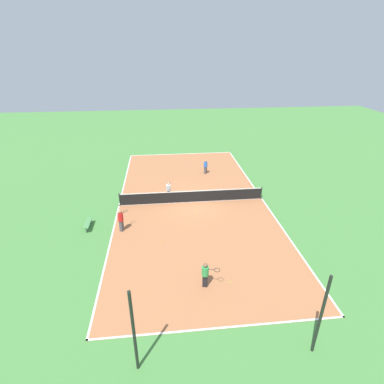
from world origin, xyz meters
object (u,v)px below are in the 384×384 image
object	(u,v)px
player_near_white	(168,189)
player_far_green	(205,274)
tennis_ball_near_net	(176,181)
tennis_ball_right_alley	(196,211)
player_coach_red	(121,219)
player_near_blue	(206,166)
tennis_ball_left_sideline	(230,282)
tennis_net	(192,196)
fence_post_back_right	(134,333)
bench	(88,223)
tennis_ball_midcourt	(162,242)
fence_post_back_left	(321,316)

from	to	relation	value
player_near_white	player_far_green	bearing A→B (deg)	-168.32
tennis_ball_near_net	tennis_ball_right_alley	xyz separation A→B (m)	(-1.19, 5.76, 0.00)
player_coach_red	player_near_blue	bearing A→B (deg)	-7.50
player_far_green	tennis_ball_near_net	xyz separation A→B (m)	(0.77, -13.60, -0.79)
player_coach_red	player_near_blue	world-z (taller)	player_coach_red
tennis_ball_left_sideline	tennis_ball_right_alley	bearing A→B (deg)	-83.08
tennis_net	fence_post_back_right	size ratio (longest dim) A/B	2.91
bench	player_far_green	xyz separation A→B (m)	(-7.20, 6.38, 0.46)
player_near_blue	tennis_ball_near_net	world-z (taller)	player_near_blue
tennis_ball_near_net	tennis_ball_midcourt	xyz separation A→B (m)	(1.41, 9.54, 0.00)
player_far_green	tennis_ball_midcourt	bearing A→B (deg)	131.95
player_near_blue	tennis_net	bearing A→B (deg)	-159.26
player_near_blue	tennis_ball_near_net	distance (m)	3.54
player_coach_red	player_near_blue	xyz separation A→B (m)	(-7.10, -9.51, -0.13)
bench	tennis_ball_midcourt	size ratio (longest dim) A/B	21.60
bench	fence_post_back_right	xyz separation A→B (m)	(-3.97, 10.48, 1.59)
player_near_white	tennis_ball_near_net	xyz separation A→B (m)	(-0.75, -3.22, -0.75)
fence_post_back_left	tennis_ball_right_alley	bearing A→B (deg)	-73.92
bench	player_near_blue	bearing A→B (deg)	133.24
tennis_ball_right_alley	fence_post_back_left	xyz separation A→B (m)	(-3.44, 11.93, 1.91)
tennis_ball_near_net	fence_post_back_left	xyz separation A→B (m)	(-4.63, 17.69, 1.91)
player_near_white	player_far_green	xyz separation A→B (m)	(-1.52, 10.38, 0.04)
player_coach_red	tennis_ball_near_net	size ratio (longest dim) A/B	23.59
fence_post_back_left	player_coach_red	bearing A→B (deg)	-48.57
player_near_white	player_coach_red	world-z (taller)	player_coach_red
player_near_white	fence_post_back_left	bearing A→B (deg)	-156.29
tennis_net	player_coach_red	distance (m)	6.35
player_near_blue	player_near_white	bearing A→B (deg)	-178.47
player_far_green	fence_post_back_left	bearing A→B (deg)	-33.06
tennis_net	player_near_white	bearing A→B (deg)	-27.02
player_coach_red	player_far_green	xyz separation A→B (m)	(-4.85, 5.76, -0.09)
tennis_net	tennis_ball_midcourt	xyz separation A→B (m)	(2.49, 5.38, -0.49)
player_near_white	fence_post_back_left	world-z (taller)	fence_post_back_left
player_far_green	tennis_ball_near_net	world-z (taller)	player_far_green
player_near_white	player_near_blue	size ratio (longest dim) A/B	0.99
tennis_ball_right_alley	fence_post_back_left	size ratio (longest dim) A/B	0.02
player_near_white	tennis_ball_left_sideline	world-z (taller)	player_near_white
player_near_white	tennis_ball_right_alley	distance (m)	3.28
bench	tennis_ball_midcourt	xyz separation A→B (m)	(-5.02, 2.32, -0.33)
player_near_white	player_coach_red	size ratio (longest dim) A/B	0.87
player_near_white	tennis_ball_midcourt	world-z (taller)	player_near_white
player_near_blue	tennis_ball_right_alley	xyz separation A→B (m)	(1.84, 7.43, -0.75)
bench	player_near_white	size ratio (longest dim) A/B	1.05
player_near_white	tennis_ball_right_alley	size ratio (longest dim) A/B	20.48
player_far_green	fence_post_back_left	distance (m)	5.73
player_far_green	fence_post_back_right	bearing A→B (deg)	-114.61
bench	tennis_ball_near_net	size ratio (longest dim) A/B	21.60
player_coach_red	fence_post_back_left	distance (m)	13.19
player_near_white	fence_post_back_right	xyz separation A→B (m)	(1.71, 14.47, 1.17)
tennis_ball_right_alley	tennis_ball_left_sideline	distance (m)	7.82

